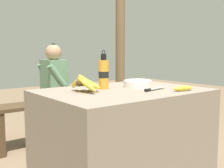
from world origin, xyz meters
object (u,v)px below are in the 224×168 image
(serving_bowl, at_px, (138,83))
(banana_bunch_green, at_px, (88,92))
(banana_bunch_ripe, at_px, (85,83))
(wooden_bench, at_px, (55,108))
(support_post_far, at_px, (120,31))
(loose_banana_front, at_px, (183,88))
(seated_vendor, at_px, (50,86))
(knife, at_px, (152,89))
(water_bottle, at_px, (104,74))

(serving_bowl, xyz_separation_m, banana_bunch_green, (0.34, 1.23, -0.25))
(banana_bunch_ripe, bearing_deg, wooden_bench, 72.70)
(serving_bowl, xyz_separation_m, support_post_far, (1.12, 1.57, 0.52))
(banana_bunch_ripe, xyz_separation_m, loose_banana_front, (0.54, -0.37, -0.04))
(serving_bowl, relative_size, loose_banana_front, 1.24)
(wooden_bench, xyz_separation_m, seated_vendor, (-0.07, -0.03, 0.25))
(serving_bowl, bearing_deg, knife, -105.59)
(banana_bunch_ripe, bearing_deg, water_bottle, 12.89)
(serving_bowl, bearing_deg, support_post_far, 54.52)
(banana_bunch_ripe, distance_m, water_bottle, 0.20)
(serving_bowl, height_order, loose_banana_front, serving_bowl)
(banana_bunch_ripe, bearing_deg, banana_bunch_green, 56.59)
(water_bottle, distance_m, loose_banana_front, 0.56)
(seated_vendor, bearing_deg, water_bottle, 89.30)
(knife, distance_m, support_post_far, 2.20)
(banana_bunch_ripe, distance_m, support_post_far, 2.26)
(support_post_far, bearing_deg, banana_bunch_green, -156.28)
(loose_banana_front, height_order, seated_vendor, seated_vendor)
(water_bottle, bearing_deg, wooden_bench, 80.73)
(seated_vendor, distance_m, support_post_far, 1.48)
(water_bottle, bearing_deg, seated_vendor, 84.22)
(seated_vendor, bearing_deg, banana_bunch_green, -171.57)
(serving_bowl, distance_m, seated_vendor, 1.22)
(water_bottle, bearing_deg, serving_bowl, -14.53)
(banana_bunch_ripe, relative_size, knife, 1.23)
(banana_bunch_ripe, height_order, water_bottle, water_bottle)
(water_bottle, height_order, wooden_bench, water_bottle)
(water_bottle, xyz_separation_m, knife, (0.21, -0.27, -0.10))
(knife, bearing_deg, serving_bowl, 63.02)
(banana_bunch_ripe, height_order, banana_bunch_green, banana_bunch_ripe)
(support_post_far, bearing_deg, knife, -123.53)
(serving_bowl, xyz_separation_m, loose_banana_front, (0.09, -0.35, -0.01))
(wooden_bench, bearing_deg, seated_vendor, -159.87)
(banana_bunch_ripe, height_order, support_post_far, support_post_far)
(serving_bowl, height_order, banana_bunch_green, serving_bowl)
(knife, bearing_deg, loose_banana_front, -54.92)
(banana_bunch_ripe, relative_size, seated_vendor, 0.27)
(banana_bunch_ripe, xyz_separation_m, serving_bowl, (0.45, -0.03, -0.03))
(wooden_bench, distance_m, banana_bunch_green, 0.44)
(knife, bearing_deg, banana_bunch_green, 63.01)
(banana_bunch_ripe, xyz_separation_m, support_post_far, (1.57, 1.55, 0.49))
(knife, height_order, seated_vendor, seated_vendor)
(banana_bunch_green, height_order, support_post_far, support_post_far)
(seated_vendor, height_order, support_post_far, support_post_far)
(serving_bowl, distance_m, loose_banana_front, 0.36)
(banana_bunch_green, bearing_deg, loose_banana_front, -99.07)
(water_bottle, distance_m, seated_vendor, 1.16)
(serving_bowl, height_order, seated_vendor, seated_vendor)
(banana_bunch_green, xyz_separation_m, support_post_far, (0.78, 0.34, 0.77))
(loose_banana_front, relative_size, wooden_bench, 0.12)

